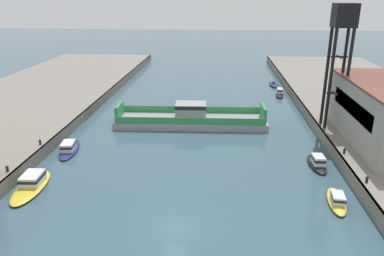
% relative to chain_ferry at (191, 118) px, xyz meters
% --- Properties ---
extents(ground_plane, '(400.00, 400.00, 0.00)m').
position_rel_chain_ferry_xyz_m(ground_plane, '(0.72, -28.17, -1.09)').
color(ground_plane, '#385666').
extents(chain_ferry, '(24.18, 7.00, 3.62)m').
position_rel_chain_ferry_xyz_m(chain_ferry, '(0.00, 0.00, 0.00)').
color(chain_ferry, '#939399').
rests_on(chain_ferry, ground).
extents(moored_boat_near_left, '(3.19, 8.08, 1.52)m').
position_rel_chain_ferry_xyz_m(moored_boat_near_left, '(-15.57, -22.04, -0.52)').
color(moored_boat_near_left, yellow).
rests_on(moored_boat_near_left, ground).
extents(moored_boat_near_right, '(2.07, 5.72, 1.51)m').
position_rel_chain_ferry_xyz_m(moored_boat_near_right, '(16.59, -14.21, -0.52)').
color(moored_boat_near_right, black).
rests_on(moored_boat_near_right, ground).
extents(moored_boat_mid_left, '(2.16, 5.31, 1.55)m').
position_rel_chain_ferry_xyz_m(moored_boat_mid_left, '(16.90, 19.47, -0.52)').
color(moored_boat_mid_left, black).
rests_on(moored_boat_mid_left, ground).
extents(moored_boat_mid_right, '(3.20, 7.44, 1.46)m').
position_rel_chain_ferry_xyz_m(moored_boat_mid_right, '(-15.38, -12.03, -0.54)').
color(moored_boat_mid_right, navy).
rests_on(moored_boat_mid_right, ground).
extents(moored_boat_far_left, '(2.32, 5.82, 1.25)m').
position_rel_chain_ferry_xyz_m(moored_boat_far_left, '(16.47, -22.92, -0.63)').
color(moored_boat_far_left, yellow).
rests_on(moored_boat_far_left, ground).
extents(moored_boat_far_right, '(2.08, 5.54, 1.05)m').
position_rel_chain_ferry_xyz_m(moored_boat_far_right, '(16.86, 28.67, -0.80)').
color(moored_boat_far_right, navy).
rests_on(moored_boat_far_right, ground).
extents(crane_tower, '(2.90, 2.90, 17.09)m').
position_rel_chain_ferry_xyz_m(crane_tower, '(20.83, -3.54, 13.56)').
color(crane_tower, black).
rests_on(crane_tower, quay_right).
extents(bollard_left_aft, '(0.32, 0.32, 0.71)m').
position_rel_chain_ferry_xyz_m(bollard_left_aft, '(-18.29, -21.64, 0.97)').
color(bollard_left_aft, black).
rests_on(bollard_left_aft, quay_left).
extents(bollard_right_aft, '(0.32, 0.32, 0.71)m').
position_rel_chain_ferry_xyz_m(bollard_right_aft, '(19.73, -21.27, 0.97)').
color(bollard_right_aft, black).
rests_on(bollard_right_aft, quay_right).
extents(bollard_left_far, '(0.32, 0.32, 0.71)m').
position_rel_chain_ferry_xyz_m(bollard_left_far, '(-18.29, -13.88, 0.97)').
color(bollard_left_far, black).
rests_on(bollard_left_far, quay_left).
extents(bollard_right_far, '(0.32, 0.32, 0.71)m').
position_rel_chain_ferry_xyz_m(bollard_right_far, '(19.73, -13.84, 0.97)').
color(bollard_right_far, black).
rests_on(bollard_right_far, quay_right).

